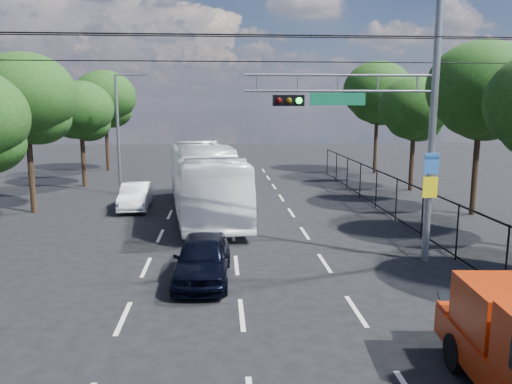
{
  "coord_description": "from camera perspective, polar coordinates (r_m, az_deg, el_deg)",
  "views": [
    {
      "loc": [
        -0.5,
        -8.08,
        5.34
      ],
      "look_at": [
        0.53,
        6.26,
        2.8
      ],
      "focal_mm": 35.0,
      "sensor_mm": 36.0,
      "label": 1
    }
  ],
  "objects": [
    {
      "name": "lane_markings",
      "position": [
        22.72,
        -2.76,
        -3.57
      ],
      "size": [
        6.12,
        38.0,
        0.01
      ],
      "color": "beige",
      "rests_on": "ground"
    },
    {
      "name": "signal_mast",
      "position": [
        17.08,
        15.88,
        9.32
      ],
      "size": [
        6.43,
        0.39,
        9.5
      ],
      "color": "slate",
      "rests_on": "ground"
    },
    {
      "name": "streetlight_left",
      "position": [
        30.67,
        -15.21,
        7.06
      ],
      "size": [
        2.09,
        0.22,
        7.08
      ],
      "color": "slate",
      "rests_on": "ground"
    },
    {
      "name": "utility_wires",
      "position": [
        17.03,
        -2.52,
        16.4
      ],
      "size": [
        22.0,
        5.04,
        0.74
      ],
      "color": "black",
      "rests_on": "ground"
    },
    {
      "name": "fence_right",
      "position": [
        22.23,
        17.33,
        -1.61
      ],
      "size": [
        0.06,
        34.03,
        2.0
      ],
      "color": "black",
      "rests_on": "ground"
    },
    {
      "name": "tree_right_c",
      "position": [
        26.19,
        24.32,
        10.01
      ],
      "size": [
        5.1,
        5.1,
        8.29
      ],
      "color": "black",
      "rests_on": "ground"
    },
    {
      "name": "tree_right_d",
      "position": [
        32.38,
        17.67,
        8.7
      ],
      "size": [
        4.32,
        4.32,
        7.02
      ],
      "color": "black",
      "rests_on": "ground"
    },
    {
      "name": "tree_right_e",
      "position": [
        39.99,
        13.74,
        10.6
      ],
      "size": [
        5.28,
        5.28,
        8.58
      ],
      "color": "black",
      "rests_on": "ground"
    },
    {
      "name": "tree_left_c",
      "position": [
        26.76,
        -24.77,
        9.24
      ],
      "size": [
        4.8,
        4.8,
        7.8
      ],
      "color": "black",
      "rests_on": "ground"
    },
    {
      "name": "tree_left_d",
      "position": [
        34.28,
        -19.37,
        8.43
      ],
      "size": [
        4.2,
        4.2,
        6.83
      ],
      "color": "black",
      "rests_on": "ground"
    },
    {
      "name": "tree_left_e",
      "position": [
        42.09,
        -16.85,
        9.86
      ],
      "size": [
        4.92,
        4.92,
        7.99
      ],
      "color": "black",
      "rests_on": "ground"
    },
    {
      "name": "navy_hatchback",
      "position": [
        15.49,
        -6.14,
        -7.49
      ],
      "size": [
        1.83,
        4.16,
        1.39
      ],
      "primitive_type": "imported",
      "rotation": [
        0.0,
        0.0,
        -0.05
      ],
      "color": "black",
      "rests_on": "ground"
    },
    {
      "name": "white_bus",
      "position": [
        24.56,
        -5.92,
        1.4
      ],
      "size": [
        4.28,
        12.32,
        3.36
      ],
      "primitive_type": "imported",
      "rotation": [
        0.0,
        0.0,
        0.12
      ],
      "color": "white",
      "rests_on": "ground"
    },
    {
      "name": "white_van",
      "position": [
        26.46,
        -13.61,
        -0.45
      ],
      "size": [
        1.56,
        4.05,
        1.32
      ],
      "primitive_type": "imported",
      "rotation": [
        0.0,
        0.0,
        0.04
      ],
      "color": "white",
      "rests_on": "ground"
    }
  ]
}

